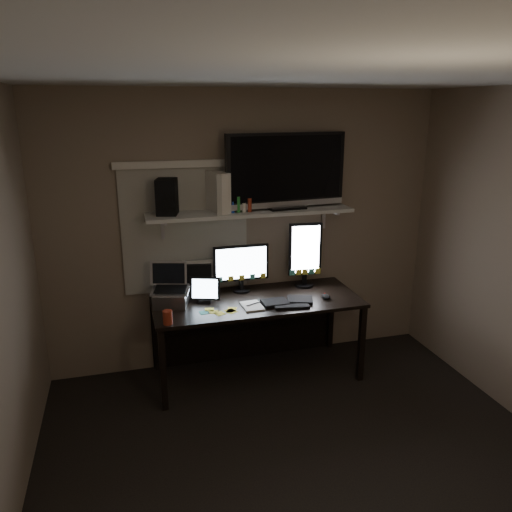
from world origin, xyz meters
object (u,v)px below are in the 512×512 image
object	(u,v)px
monitor_landscape	(241,268)
speaker	(167,197)
monitor_portrait	(305,254)
game_console	(218,192)
mouse	(326,297)
tv	(286,171)
desk	(253,313)
tablet	(205,290)
keyboard	(287,301)
laptop	(170,286)
cup	(168,317)

from	to	relation	value
monitor_landscape	speaker	xyz separation A→B (m)	(-0.63, -0.01, 0.68)
monitor_landscape	monitor_portrait	distance (m)	0.61
monitor_landscape	game_console	distance (m)	0.73
mouse	game_console	distance (m)	1.30
monitor_landscape	speaker	size ratio (longest dim) A/B	1.70
tv	game_console	world-z (taller)	tv
tv	game_console	bearing A→B (deg)	173.39
desk	tablet	bearing A→B (deg)	-171.51
monitor_landscape	desk	bearing A→B (deg)	-54.17
keyboard	laptop	size ratio (longest dim) A/B	1.29
desk	tv	xyz separation A→B (m)	(0.32, 0.08, 1.25)
monitor_portrait	laptop	size ratio (longest dim) A/B	1.76
tv	monitor_portrait	bearing A→B (deg)	-3.42
monitor_landscape	speaker	bearing A→B (deg)	-179.58
monitor_portrait	keyboard	world-z (taller)	monitor_portrait
desk	speaker	size ratio (longest dim) A/B	6.06
game_console	keyboard	bearing A→B (deg)	-53.13
desk	mouse	size ratio (longest dim) A/B	17.36
tablet	cup	distance (m)	0.51
keyboard	game_console	world-z (taller)	game_console
laptop	monitor_landscape	bearing A→B (deg)	31.23
monitor_portrait	mouse	bearing A→B (deg)	-74.26
tv	speaker	xyz separation A→B (m)	(-1.03, 0.02, -0.18)
monitor_landscape	game_console	bearing A→B (deg)	-175.83
desk	tablet	distance (m)	0.54
tablet	game_console	world-z (taller)	game_console
tablet	laptop	distance (m)	0.29
monitor_portrait	keyboard	xyz separation A→B (m)	(-0.29, -0.36, -0.29)
monitor_landscape	game_console	size ratio (longest dim) A/B	1.49
cup	game_console	bearing A→B (deg)	45.42
mouse	cup	world-z (taller)	cup
monitor_landscape	mouse	bearing A→B (deg)	-29.48
monitor_portrait	laptop	distance (m)	1.27
desk	tv	world-z (taller)	tv
monitor_landscape	tv	distance (m)	0.95
keyboard	cup	xyz separation A→B (m)	(-1.03, -0.16, 0.04)
tablet	game_console	distance (m)	0.84
monitor_portrait	speaker	size ratio (longest dim) A/B	2.07
monitor_portrait	mouse	size ratio (longest dim) A/B	5.92
desk	tablet	size ratio (longest dim) A/B	6.91
mouse	laptop	distance (m)	1.35
desk	cup	world-z (taller)	cup
monitor_portrait	cup	distance (m)	1.44
laptop	speaker	xyz separation A→B (m)	(0.03, 0.17, 0.72)
mouse	tv	xyz separation A→B (m)	(-0.27, 0.35, 1.06)
desk	mouse	distance (m)	0.67
monitor_landscape	tablet	size ratio (longest dim) A/B	1.94
monitor_portrait	cup	size ratio (longest dim) A/B	5.63
desk	mouse	bearing A→B (deg)	-24.08
desk	tv	distance (m)	1.30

